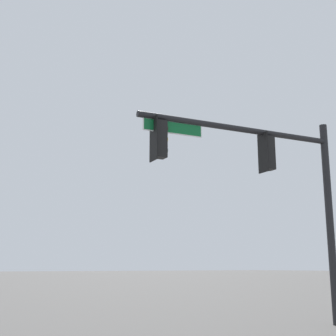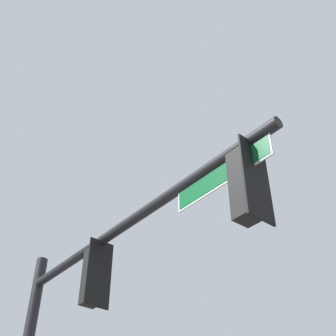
# 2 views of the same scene
# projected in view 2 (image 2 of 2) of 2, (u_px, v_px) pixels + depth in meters

# --- Properties ---
(signal_pole_near) EXTENTS (7.04, 1.44, 6.70)m
(signal_pole_near) POSITION_uv_depth(u_px,v_px,m) (89.00, 312.00, 8.36)
(signal_pole_near) COLOR black
(signal_pole_near) RESTS_ON ground_plane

